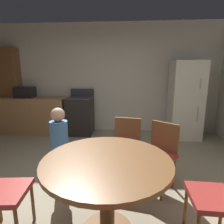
{
  "coord_description": "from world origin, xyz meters",
  "views": [
    {
      "loc": [
        0.54,
        -1.97,
        1.51
      ],
      "look_at": [
        0.31,
        0.87,
        0.9
      ],
      "focal_mm": 29.72,
      "sensor_mm": 36.0,
      "label": 1
    }
  ],
  "objects": [
    {
      "name": "wall_back",
      "position": [
        0.0,
        2.83,
        1.35
      ],
      "size": [
        5.93,
        0.12,
        2.7
      ],
      "primitive_type": "cube",
      "color": "beige",
      "rests_on": "ground"
    },
    {
      "name": "oven_range",
      "position": [
        -0.6,
        2.44,
        0.47
      ],
      "size": [
        0.6,
        0.6,
        1.1
      ],
      "color": "black",
      "rests_on": "ground"
    },
    {
      "name": "chair_northeast",
      "position": [
        0.98,
        0.32,
        0.5
      ],
      "size": [
        0.56,
        0.56,
        0.87
      ],
      "rotation": [
        0.0,
        0.0,
        4.05
      ],
      "color": "brown",
      "rests_on": "ground"
    },
    {
      "name": "chair_north",
      "position": [
        0.54,
        0.52,
        0.5
      ],
      "size": [
        0.46,
        0.46,
        0.87
      ],
      "rotation": [
        0.0,
        0.0,
        4.54
      ],
      "color": "brown",
      "rests_on": "ground"
    },
    {
      "name": "pantry_column",
      "position": [
        -2.44,
        2.61,
        1.05
      ],
      "size": [
        0.44,
        0.36,
        2.1
      ],
      "primitive_type": "cube",
      "color": "brown",
      "rests_on": "ground"
    },
    {
      "name": "microwave",
      "position": [
        -1.98,
        2.43,
        1.03
      ],
      "size": [
        0.44,
        0.32,
        0.26
      ],
      "primitive_type": "cube",
      "color": "black",
      "rests_on": "kitchen_counter"
    },
    {
      "name": "dining_table",
      "position": [
        0.37,
        -0.47,
        0.6
      ],
      "size": [
        1.16,
        1.16,
        0.76
      ],
      "color": "brown",
      "rests_on": "ground"
    },
    {
      "name": "refrigerator",
      "position": [
        1.89,
        2.38,
        0.88
      ],
      "size": [
        0.68,
        0.68,
        1.76
      ],
      "color": "silver",
      "rests_on": "ground"
    },
    {
      "name": "kitchen_counter",
      "position": [
        -1.81,
        2.43,
        0.45
      ],
      "size": [
        1.71,
        0.6,
        0.9
      ],
      "primitive_type": "cube",
      "color": "#9E754C",
      "rests_on": "ground"
    },
    {
      "name": "person_child",
      "position": [
        -0.3,
        0.18,
        0.58
      ],
      "size": [
        0.31,
        0.31,
        1.09
      ],
      "rotation": [
        0.0,
        0.0,
        5.52
      ],
      "color": "#665B51",
      "rests_on": "ground"
    },
    {
      "name": "ground_plane",
      "position": [
        0.0,
        0.0,
        0.0
      ],
      "size": [
        14.0,
        14.0,
        0.0
      ],
      "primitive_type": "plane",
      "color": "gray"
    },
    {
      "name": "chair_east",
      "position": [
        1.37,
        -0.5,
        0.5
      ],
      "size": [
        0.41,
        0.41,
        0.87
      ],
      "rotation": [
        0.0,
        0.0,
        3.11
      ],
      "color": "brown",
      "rests_on": "ground"
    }
  ]
}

